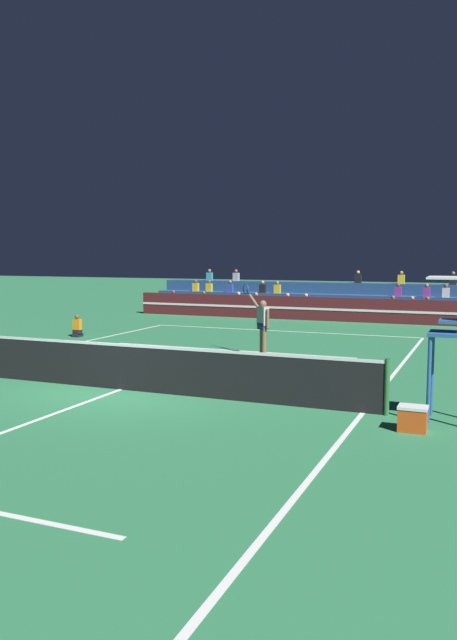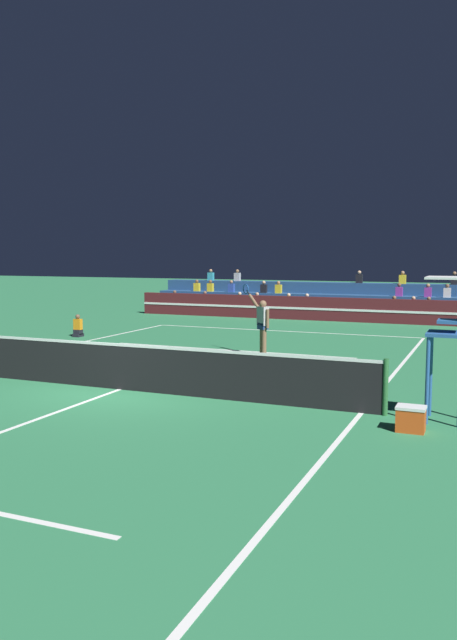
% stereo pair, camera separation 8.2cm
% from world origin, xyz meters
% --- Properties ---
extents(ground_plane, '(120.00, 120.00, 0.00)m').
position_xyz_m(ground_plane, '(0.00, 0.00, 0.00)').
color(ground_plane, '#2D7A4C').
extents(court_lines, '(11.10, 23.90, 0.01)m').
position_xyz_m(court_lines, '(0.00, 0.00, 0.00)').
color(court_lines, white).
rests_on(court_lines, ground).
extents(tennis_net, '(12.00, 0.10, 1.10)m').
position_xyz_m(tennis_net, '(0.00, 0.00, 0.54)').
color(tennis_net, '#2D6B38').
rests_on(tennis_net, ground).
extents(sponsor_banner_wall, '(18.00, 0.26, 1.10)m').
position_xyz_m(sponsor_banner_wall, '(0.00, 16.46, 0.55)').
color(sponsor_banner_wall, '#51191E').
rests_on(sponsor_banner_wall, ground).
extents(bleacher_stand, '(18.25, 2.85, 2.28)m').
position_xyz_m(bleacher_stand, '(0.01, 18.99, 0.65)').
color(bleacher_stand, navy).
rests_on(bleacher_stand, ground).
extents(umpire_chair, '(0.76, 0.84, 2.67)m').
position_xyz_m(umpire_chair, '(7.05, -0.00, 1.72)').
color(umpire_chair, '#285699').
rests_on(umpire_chair, ground).
extents(ball_kid_courtside, '(0.30, 0.36, 0.84)m').
position_xyz_m(ball_kid_courtside, '(-6.51, 7.26, 0.33)').
color(ball_kid_courtside, black).
rests_on(ball_kid_courtside, ground).
extents(tennis_player, '(1.18, 0.89, 2.22)m').
position_xyz_m(tennis_player, '(1.43, 5.59, 0.98)').
color(tennis_player, brown).
rests_on(tennis_player, ground).
extents(tennis_ball, '(0.07, 0.07, 0.07)m').
position_xyz_m(tennis_ball, '(-3.51, 3.67, 0.03)').
color(tennis_ball, '#C6DB33').
rests_on(tennis_ball, ground).
extents(equipment_cooler, '(0.50, 0.38, 0.45)m').
position_xyz_m(equipment_cooler, '(6.53, -0.93, 0.23)').
color(equipment_cooler, '#D84C19').
rests_on(equipment_cooler, ground).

